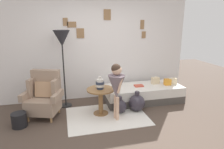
% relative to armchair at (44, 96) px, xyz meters
% --- Properties ---
extents(ground_plane, '(12.00, 12.00, 0.00)m').
position_rel_armchair_xyz_m(ground_plane, '(1.29, -1.09, -0.44)').
color(ground_plane, '#4C3D33').
extents(gallery_wall, '(4.80, 0.12, 2.60)m').
position_rel_armchair_xyz_m(gallery_wall, '(1.29, 0.86, 0.86)').
color(gallery_wall, silver).
rests_on(gallery_wall, ground).
extents(rug, '(1.67, 1.23, 0.01)m').
position_rel_armchair_xyz_m(rug, '(1.27, -0.37, -0.43)').
color(rug, silver).
rests_on(rug, ground).
extents(armchair, '(0.88, 0.77, 0.97)m').
position_rel_armchair_xyz_m(armchair, '(0.00, 0.00, 0.00)').
color(armchair, tan).
rests_on(armchair, ground).
extents(daybed, '(1.91, 0.82, 0.40)m').
position_rel_armchair_xyz_m(daybed, '(2.34, 0.23, -0.24)').
color(daybed, '#4C4742').
rests_on(daybed, ground).
extents(pillow_head, '(0.21, 0.13, 0.15)m').
position_rel_armchair_xyz_m(pillow_head, '(3.11, 0.18, 0.04)').
color(pillow_head, beige).
rests_on(pillow_head, daybed).
extents(pillow_mid, '(0.18, 0.14, 0.15)m').
position_rel_armchair_xyz_m(pillow_mid, '(2.96, 0.15, 0.04)').
color(pillow_mid, orange).
rests_on(pillow_mid, daybed).
extents(pillow_back, '(0.20, 0.14, 0.17)m').
position_rel_armchair_xyz_m(pillow_back, '(2.70, 0.32, 0.05)').
color(pillow_back, beige).
rests_on(pillow_back, daybed).
extents(side_table, '(0.59, 0.59, 0.57)m').
position_rel_armchair_xyz_m(side_table, '(1.17, -0.22, -0.03)').
color(side_table, olive).
rests_on(side_table, ground).
extents(vase_striped, '(0.18, 0.18, 0.27)m').
position_rel_armchair_xyz_m(vase_striped, '(1.16, -0.22, 0.25)').
color(vase_striped, '#2D384C').
rests_on(vase_striped, side_table).
extents(floor_lamp, '(0.37, 0.37, 1.77)m').
position_rel_armchair_xyz_m(floor_lamp, '(0.44, 0.40, 1.09)').
color(floor_lamp, black).
rests_on(floor_lamp, ground).
extents(person_child, '(0.34, 0.34, 1.17)m').
position_rel_armchair_xyz_m(person_child, '(1.43, -0.54, 0.31)').
color(person_child, '#D8AD8E').
rests_on(person_child, ground).
extents(book_on_daybed, '(0.23, 0.17, 0.03)m').
position_rel_armchair_xyz_m(book_on_daybed, '(2.21, 0.22, -0.02)').
color(book_on_daybed, '#C84D3A').
rests_on(book_on_daybed, daybed).
extents(demijohn_near, '(0.29, 0.29, 0.38)m').
position_rel_armchair_xyz_m(demijohn_near, '(1.59, -0.27, -0.29)').
color(demijohn_near, '#332D38').
rests_on(demijohn_near, ground).
extents(demijohn_far, '(0.37, 0.37, 0.46)m').
position_rel_armchair_xyz_m(demijohn_far, '(1.98, -0.27, -0.25)').
color(demijohn_far, '#332D38').
rests_on(demijohn_far, ground).
extents(magazine_basket, '(0.28, 0.28, 0.28)m').
position_rel_armchair_xyz_m(magazine_basket, '(-0.45, -0.38, -0.30)').
color(magazine_basket, black).
rests_on(magazine_basket, ground).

